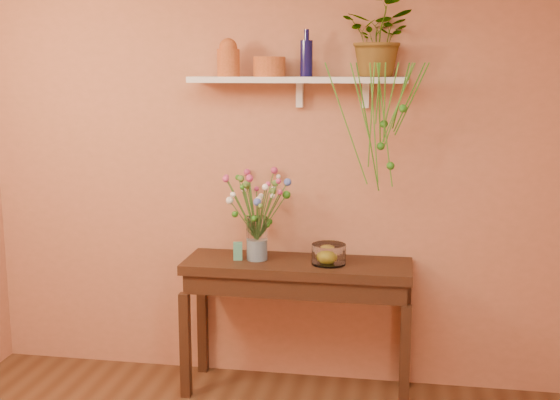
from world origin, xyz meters
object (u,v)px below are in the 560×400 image
blue_bottle (306,57)px  spider_plant (381,36)px  glass_vase (257,242)px  bouquet (258,196)px  glass_bowl (329,255)px  terracotta_jug (228,58)px  sideboard (297,281)px

blue_bottle → spider_plant: bearing=2.7°
glass_vase → bouquet: bouquet is taller
spider_plant → blue_bottle: bearing=-177.3°
glass_vase → spider_plant: bearing=10.1°
blue_bottle → spider_plant: (0.43, 0.02, 0.12)m
spider_plant → glass_bowl: (-0.27, -0.15, -1.28)m
terracotta_jug → glass_vase: terracotta_jug is taller
sideboard → spider_plant: 1.53m
glass_vase → glass_bowl: 0.45m
blue_bottle → bouquet: 0.87m
spider_plant → glass_bowl: 1.31m
terracotta_jug → blue_bottle: blue_bottle is taller
sideboard → spider_plant: spider_plant is taller
blue_bottle → glass_vase: (-0.28, -0.11, -1.10)m
glass_vase → sideboard: bearing=-0.5°
blue_bottle → spider_plant: size_ratio=0.59×
spider_plant → glass_bowl: bearing=-150.4°
sideboard → terracotta_jug: 1.40m
sideboard → glass_bowl: 0.26m
sideboard → glass_vase: 0.34m
sideboard → spider_plant: size_ratio=2.98×
terracotta_jug → bouquet: (0.19, -0.06, -0.82)m
bouquet → glass_bowl: size_ratio=2.07×
glass_vase → bouquet: (0.00, 0.02, 0.28)m
terracotta_jug → glass_vase: (0.18, -0.08, -1.10)m
blue_bottle → glass_vase: size_ratio=1.03×
spider_plant → bouquet: spider_plant is taller
blue_bottle → glass_vase: bearing=-159.1°
sideboard → glass_vase: bearing=179.5°
glass_vase → bouquet: 0.28m
sideboard → spider_plant: bearing=15.7°
glass_bowl → terracotta_jug: bearing=170.5°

